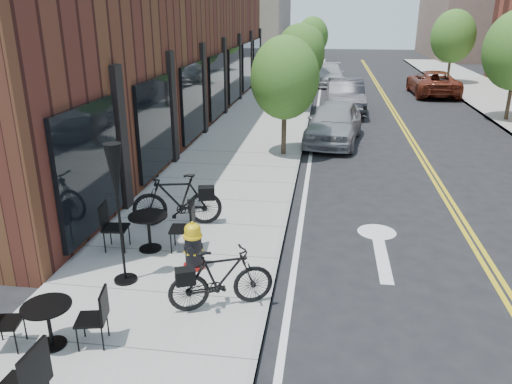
{
  "coord_description": "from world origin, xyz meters",
  "views": [
    {
      "loc": [
        0.77,
        -7.08,
        4.62
      ],
      "look_at": [
        -0.63,
        2.76,
        1.0
      ],
      "focal_mm": 35.0,
      "sensor_mm": 36.0,
      "label": 1
    }
  ],
  "objects_px": {
    "bistro_set_b": "(48,319)",
    "parked_car_far": "(433,83)",
    "parked_car_a": "(334,122)",
    "bicycle_left": "(177,200)",
    "bicycle_right": "(221,279)",
    "parked_car_b": "(345,96)",
    "fire_hydrant": "(193,246)",
    "parked_car_c": "(329,75)",
    "patio_umbrella": "(116,185)",
    "bistro_set_c": "(149,227)"
  },
  "relations": [
    {
      "from": "bistro_set_b",
      "to": "parked_car_far",
      "type": "height_order",
      "value": "parked_car_far"
    },
    {
      "from": "parked_car_a",
      "to": "parked_car_far",
      "type": "bearing_deg",
      "value": 72.38
    },
    {
      "from": "bicycle_left",
      "to": "parked_car_a",
      "type": "distance_m",
      "value": 9.11
    },
    {
      "from": "bicycle_right",
      "to": "parked_car_b",
      "type": "height_order",
      "value": "parked_car_b"
    },
    {
      "from": "bicycle_right",
      "to": "fire_hydrant",
      "type": "bearing_deg",
      "value": 10.02
    },
    {
      "from": "fire_hydrant",
      "to": "bicycle_left",
      "type": "xyz_separation_m",
      "value": [
        -0.86,
        1.87,
        0.15
      ]
    },
    {
      "from": "parked_car_a",
      "to": "fire_hydrant",
      "type": "bearing_deg",
      "value": -96.35
    },
    {
      "from": "bicycle_right",
      "to": "parked_car_c",
      "type": "bearing_deg",
      "value": -26.08
    },
    {
      "from": "bicycle_left",
      "to": "bicycle_right",
      "type": "bearing_deg",
      "value": 15.04
    },
    {
      "from": "bicycle_left",
      "to": "parked_car_far",
      "type": "height_order",
      "value": "parked_car_far"
    },
    {
      "from": "patio_umbrella",
      "to": "parked_car_a",
      "type": "bearing_deg",
      "value": 71.44
    },
    {
      "from": "fire_hydrant",
      "to": "patio_umbrella",
      "type": "bearing_deg",
      "value": -171.49
    },
    {
      "from": "bicycle_right",
      "to": "bistro_set_b",
      "type": "xyz_separation_m",
      "value": [
        -2.2,
        -1.32,
        -0.08
      ]
    },
    {
      "from": "bicycle_left",
      "to": "parked_car_a",
      "type": "relative_size",
      "value": 0.44
    },
    {
      "from": "bistro_set_b",
      "to": "patio_umbrella",
      "type": "distance_m",
      "value": 2.35
    },
    {
      "from": "bicycle_right",
      "to": "parked_car_c",
      "type": "relative_size",
      "value": 0.37
    },
    {
      "from": "bistro_set_b",
      "to": "patio_umbrella",
      "type": "bearing_deg",
      "value": 67.9
    },
    {
      "from": "bicycle_left",
      "to": "patio_umbrella",
      "type": "height_order",
      "value": "patio_umbrella"
    },
    {
      "from": "bistro_set_b",
      "to": "parked_car_a",
      "type": "relative_size",
      "value": 0.37
    },
    {
      "from": "parked_car_b",
      "to": "parked_car_far",
      "type": "height_order",
      "value": "parked_car_b"
    },
    {
      "from": "bistro_set_c",
      "to": "patio_umbrella",
      "type": "xyz_separation_m",
      "value": [
        -0.02,
        -1.25,
        1.31
      ]
    },
    {
      "from": "bistro_set_c",
      "to": "parked_car_c",
      "type": "bearing_deg",
      "value": 76.03
    },
    {
      "from": "bicycle_right",
      "to": "patio_umbrella",
      "type": "xyz_separation_m",
      "value": [
        -1.86,
        0.57,
        1.28
      ]
    },
    {
      "from": "patio_umbrella",
      "to": "parked_car_b",
      "type": "bearing_deg",
      "value": 75.98
    },
    {
      "from": "fire_hydrant",
      "to": "parked_car_far",
      "type": "relative_size",
      "value": 0.18
    },
    {
      "from": "patio_umbrella",
      "to": "parked_car_a",
      "type": "relative_size",
      "value": 0.56
    },
    {
      "from": "bistro_set_b",
      "to": "parked_car_c",
      "type": "bearing_deg",
      "value": 70.45
    },
    {
      "from": "bicycle_right",
      "to": "parked_car_far",
      "type": "height_order",
      "value": "parked_car_far"
    },
    {
      "from": "patio_umbrella",
      "to": "parked_car_a",
      "type": "distance_m",
      "value": 11.6
    },
    {
      "from": "bicycle_right",
      "to": "bicycle_left",
      "type": "bearing_deg",
      "value": 5.23
    },
    {
      "from": "bicycle_left",
      "to": "parked_car_b",
      "type": "relative_size",
      "value": 0.42
    },
    {
      "from": "bistro_set_b",
      "to": "parked_car_far",
      "type": "distance_m",
      "value": 26.58
    },
    {
      "from": "fire_hydrant",
      "to": "parked_car_far",
      "type": "bearing_deg",
      "value": 47.19
    },
    {
      "from": "fire_hydrant",
      "to": "patio_umbrella",
      "type": "height_order",
      "value": "patio_umbrella"
    },
    {
      "from": "parked_car_a",
      "to": "parked_car_c",
      "type": "bearing_deg",
      "value": 98.77
    },
    {
      "from": "patio_umbrella",
      "to": "parked_car_far",
      "type": "height_order",
      "value": "patio_umbrella"
    },
    {
      "from": "bicycle_left",
      "to": "patio_umbrella",
      "type": "distance_m",
      "value": 2.8
    },
    {
      "from": "bistro_set_c",
      "to": "parked_car_far",
      "type": "height_order",
      "value": "parked_car_far"
    },
    {
      "from": "bicycle_right",
      "to": "parked_car_b",
      "type": "distance_m",
      "value": 17.61
    },
    {
      "from": "parked_car_far",
      "to": "bistro_set_c",
      "type": "bearing_deg",
      "value": 65.59
    },
    {
      "from": "bicycle_left",
      "to": "parked_car_b",
      "type": "bearing_deg",
      "value": 151.52
    },
    {
      "from": "patio_umbrella",
      "to": "parked_car_far",
      "type": "xyz_separation_m",
      "value": [
        9.34,
        22.87,
        -1.2
      ]
    },
    {
      "from": "bicycle_left",
      "to": "parked_car_c",
      "type": "height_order",
      "value": "parked_car_c"
    },
    {
      "from": "bistro_set_b",
      "to": "parked_car_b",
      "type": "xyz_separation_m",
      "value": [
        4.55,
        18.77,
        0.23
      ]
    },
    {
      "from": "fire_hydrant",
      "to": "patio_umbrella",
      "type": "relative_size",
      "value": 0.37
    },
    {
      "from": "fire_hydrant",
      "to": "parked_car_far",
      "type": "distance_m",
      "value": 23.71
    },
    {
      "from": "parked_car_b",
      "to": "patio_umbrella",
      "type": "bearing_deg",
      "value": -106.1
    },
    {
      "from": "bicycle_left",
      "to": "parked_car_c",
      "type": "xyz_separation_m",
      "value": [
        3.19,
        23.75,
        -0.04
      ]
    },
    {
      "from": "bistro_set_c",
      "to": "patio_umbrella",
      "type": "relative_size",
      "value": 0.72
    },
    {
      "from": "bicycle_left",
      "to": "patio_umbrella",
      "type": "bearing_deg",
      "value": -17.97
    }
  ]
}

